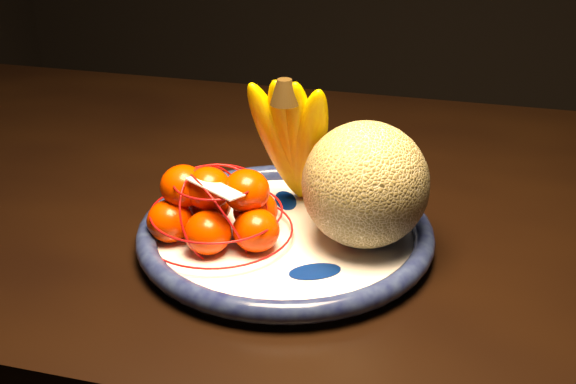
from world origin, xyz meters
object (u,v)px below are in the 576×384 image
(fruit_bowl, at_px, (285,234))
(cantaloupe, at_px, (365,185))
(dining_table, at_px, (188,222))
(mandarin_bag, at_px, (217,209))
(banana_bunch, at_px, (294,136))

(fruit_bowl, bearing_deg, cantaloupe, 10.10)
(fruit_bowl, bearing_deg, dining_table, 145.93)
(fruit_bowl, height_order, mandarin_bag, mandarin_bag)
(dining_table, height_order, banana_bunch, banana_bunch)
(dining_table, relative_size, fruit_bowl, 4.28)
(mandarin_bag, bearing_deg, dining_table, 127.41)
(cantaloupe, bearing_deg, banana_bunch, 154.12)
(cantaloupe, distance_m, banana_bunch, 0.13)
(fruit_bowl, distance_m, cantaloupe, 0.13)
(fruit_bowl, height_order, banana_bunch, banana_bunch)
(dining_table, height_order, fruit_bowl, fruit_bowl)
(dining_table, bearing_deg, cantaloupe, -27.06)
(cantaloupe, height_order, mandarin_bag, cantaloupe)
(dining_table, bearing_deg, fruit_bowl, -38.70)
(fruit_bowl, bearing_deg, banana_bunch, 100.52)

